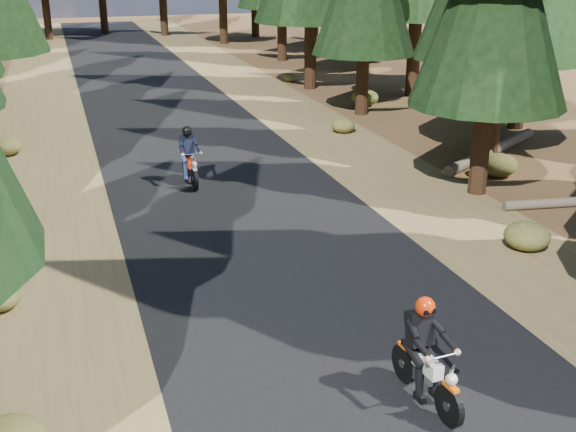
# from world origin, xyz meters

# --- Properties ---
(ground) EXTENTS (120.00, 120.00, 0.00)m
(ground) POSITION_xyz_m (0.00, 0.00, 0.00)
(ground) COLOR #4A301A
(ground) RESTS_ON ground
(road) EXTENTS (6.00, 100.00, 0.01)m
(road) POSITION_xyz_m (0.00, 5.00, 0.01)
(road) COLOR black
(road) RESTS_ON ground
(shoulder_l) EXTENTS (3.20, 100.00, 0.01)m
(shoulder_l) POSITION_xyz_m (-4.60, 5.00, 0.00)
(shoulder_l) COLOR brown
(shoulder_l) RESTS_ON ground
(shoulder_r) EXTENTS (3.20, 100.00, 0.01)m
(shoulder_r) POSITION_xyz_m (4.60, 5.00, 0.00)
(shoulder_r) COLOR brown
(shoulder_r) RESTS_ON ground
(log_near) EXTENTS (4.94, 3.38, 0.32)m
(log_near) POSITION_xyz_m (8.42, 7.44, 0.16)
(log_near) COLOR #4C4233
(log_near) RESTS_ON ground
(understory_shrubs) EXTENTS (15.43, 32.10, 0.65)m
(understory_shrubs) POSITION_xyz_m (1.08, 7.59, 0.28)
(understory_shrubs) COLOR #474C1E
(understory_shrubs) RESTS_ON ground
(rider_lead) EXTENTS (0.65, 1.75, 1.53)m
(rider_lead) POSITION_xyz_m (0.43, -3.30, 0.51)
(rider_lead) COLOR beige
(rider_lead) RESTS_ON road
(rider_follow) EXTENTS (0.55, 1.73, 1.54)m
(rider_follow) POSITION_xyz_m (-0.81, 7.44, 0.52)
(rider_follow) COLOR maroon
(rider_follow) RESTS_ON road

